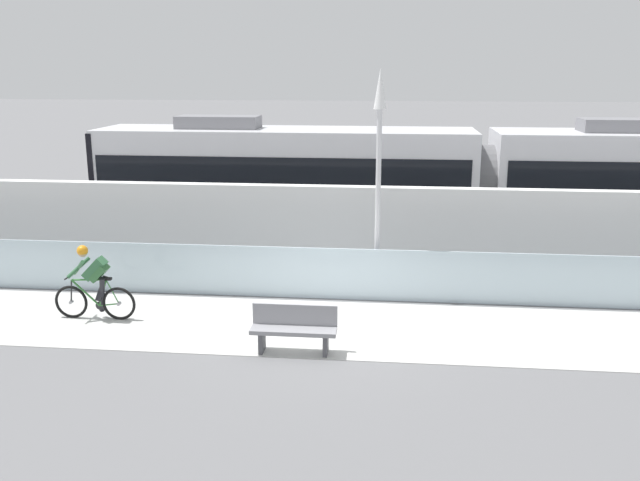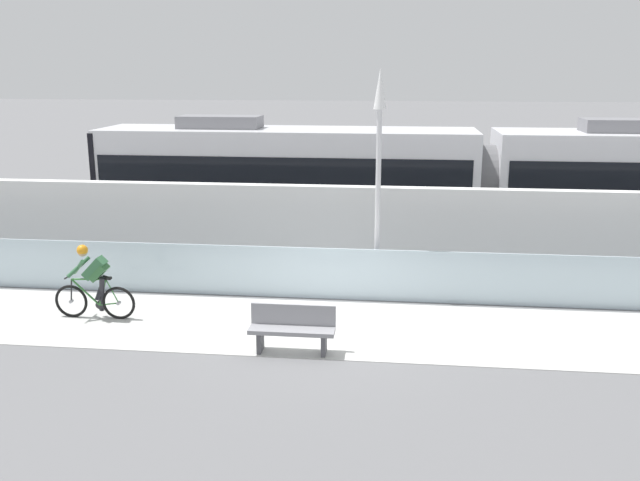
% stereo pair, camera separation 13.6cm
% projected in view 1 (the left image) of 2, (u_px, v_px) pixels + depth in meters
% --- Properties ---
extents(ground_plane, '(200.00, 200.00, 0.00)m').
position_uv_depth(ground_plane, '(324.00, 328.00, 14.15)').
color(ground_plane, slate).
extents(bike_path_deck, '(32.00, 3.20, 0.01)m').
position_uv_depth(bike_path_deck, '(324.00, 327.00, 14.14)').
color(bike_path_deck, beige).
rests_on(bike_path_deck, ground).
extents(glass_parapet, '(32.00, 0.05, 1.20)m').
position_uv_depth(glass_parapet, '(332.00, 274.00, 15.78)').
color(glass_parapet, silver).
rests_on(glass_parapet, ground).
extents(concrete_barrier_wall, '(32.00, 0.36, 2.33)m').
position_uv_depth(concrete_barrier_wall, '(338.00, 232.00, 17.38)').
color(concrete_barrier_wall, white).
rests_on(concrete_barrier_wall, ground).
extents(tram_rail_near, '(32.00, 0.08, 0.01)m').
position_uv_depth(tram_rail_near, '(345.00, 251.00, 20.06)').
color(tram_rail_near, '#595654').
rests_on(tram_rail_near, ground).
extents(tram_rail_far, '(32.00, 0.08, 0.01)m').
position_uv_depth(tram_rail_far, '(348.00, 239.00, 21.44)').
color(tram_rail_far, '#595654').
rests_on(tram_rail_far, ground).
extents(tram, '(22.56, 2.54, 3.81)m').
position_uv_depth(tram, '(482.00, 185.00, 19.89)').
color(tram, silver).
rests_on(tram, ground).
extents(cyclist_on_bike, '(1.77, 0.58, 1.61)m').
position_uv_depth(cyclist_on_bike, '(94.00, 284.00, 14.45)').
color(cyclist_on_bike, black).
rests_on(cyclist_on_bike, ground).
extents(lamp_post_antenna, '(0.28, 0.28, 5.20)m').
position_uv_depth(lamp_post_antenna, '(379.00, 155.00, 15.31)').
color(lamp_post_antenna, gray).
rests_on(lamp_post_antenna, ground).
extents(bench, '(1.60, 0.45, 0.89)m').
position_uv_depth(bench, '(294.00, 328.00, 12.83)').
color(bench, gray).
rests_on(bench, ground).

